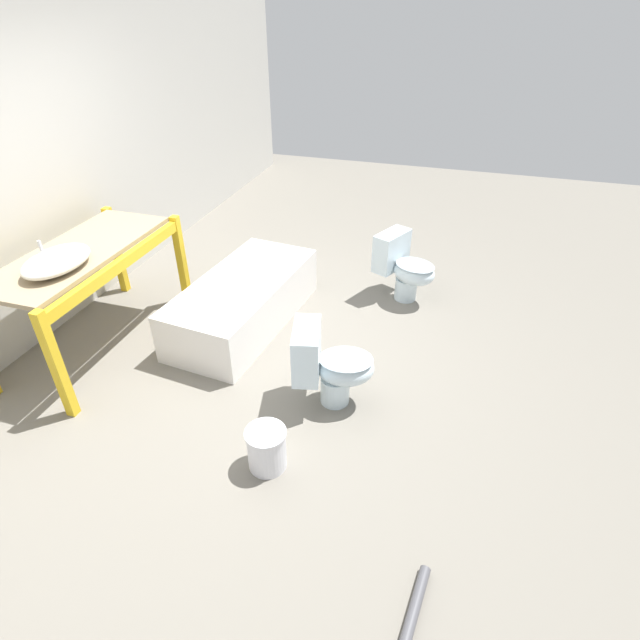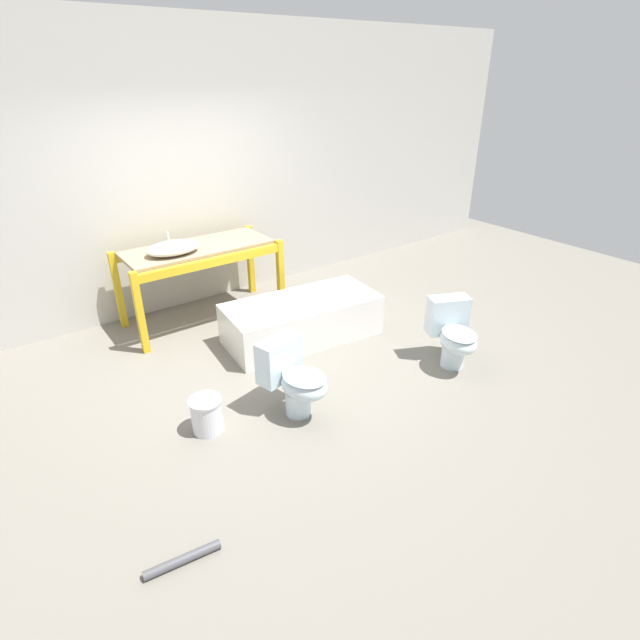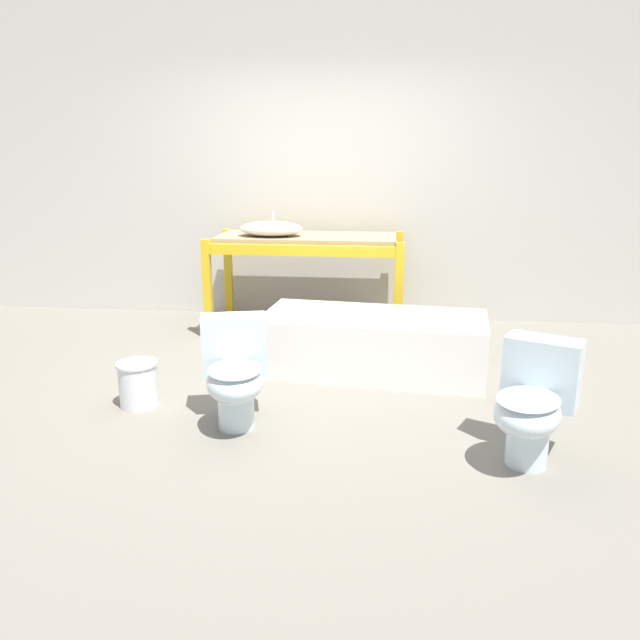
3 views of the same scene
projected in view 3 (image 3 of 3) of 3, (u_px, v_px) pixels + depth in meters
The scene contains 8 objects.
ground_plane at pixel (295, 380), 4.59m from camera, with size 12.00×12.00×0.00m, color slate.
warehouse_wall_rear at pixel (324, 154), 6.01m from camera, with size 10.80×0.08×3.20m.
shelving_rack at pixel (307, 250), 5.68m from camera, with size 1.75×0.80×0.89m.
sink_basin at pixel (271, 229), 5.58m from camera, with size 0.57×0.38×0.21m.
bathtub_main at pixel (374, 339), 4.71m from camera, with size 1.72×0.91×0.45m.
toilet_near at pixel (235, 371), 3.76m from camera, with size 0.49×0.65×0.65m.
toilet_far at pixel (533, 401), 3.31m from camera, with size 0.58×0.68×0.65m.
bucket_white at pixel (138, 383), 4.10m from camera, with size 0.27×0.27×0.30m.
Camera 3 is at (0.67, -4.26, 1.64)m, focal length 35.00 mm.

